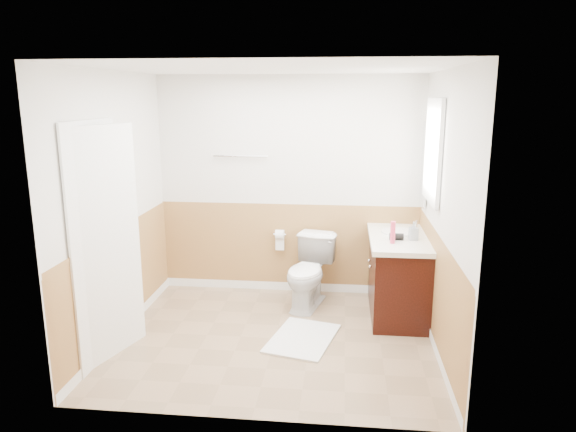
# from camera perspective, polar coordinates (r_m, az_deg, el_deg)

# --- Properties ---
(floor) EXTENTS (3.00, 3.00, 0.00)m
(floor) POSITION_cam_1_polar(r_m,az_deg,el_deg) (5.17, -1.43, -13.12)
(floor) COLOR #8C7051
(floor) RESTS_ON ground
(ceiling) EXTENTS (3.00, 3.00, 0.00)m
(ceiling) POSITION_cam_1_polar(r_m,az_deg,el_deg) (4.65, -1.61, 15.75)
(ceiling) COLOR white
(ceiling) RESTS_ON floor
(wall_back) EXTENTS (3.00, 0.00, 3.00)m
(wall_back) POSITION_cam_1_polar(r_m,az_deg,el_deg) (6.02, 0.11, 3.20)
(wall_back) COLOR silver
(wall_back) RESTS_ON floor
(wall_front) EXTENTS (3.00, 0.00, 3.00)m
(wall_front) POSITION_cam_1_polar(r_m,az_deg,el_deg) (3.51, -4.30, -4.06)
(wall_front) COLOR silver
(wall_front) RESTS_ON floor
(wall_left) EXTENTS (0.00, 3.00, 3.00)m
(wall_left) POSITION_cam_1_polar(r_m,az_deg,el_deg) (5.17, -18.24, 0.88)
(wall_left) COLOR silver
(wall_left) RESTS_ON floor
(wall_right) EXTENTS (0.00, 3.00, 3.00)m
(wall_right) POSITION_cam_1_polar(r_m,az_deg,el_deg) (4.80, 16.54, 0.09)
(wall_right) COLOR silver
(wall_right) RESTS_ON floor
(wainscot_back) EXTENTS (3.00, 0.00, 3.00)m
(wainscot_back) POSITION_cam_1_polar(r_m,az_deg,el_deg) (6.18, 0.09, -3.69)
(wainscot_back) COLOR #A77743
(wainscot_back) RESTS_ON floor
(wainscot_front) EXTENTS (3.00, 0.00, 3.00)m
(wainscot_front) POSITION_cam_1_polar(r_m,az_deg,el_deg) (3.81, -4.07, -14.84)
(wainscot_front) COLOR #A77743
(wainscot_front) RESTS_ON floor
(wainscot_left) EXTENTS (0.00, 2.60, 2.60)m
(wainscot_left) POSITION_cam_1_polar(r_m,az_deg,el_deg) (5.36, -17.55, -6.98)
(wainscot_left) COLOR #A77743
(wainscot_left) RESTS_ON floor
(wainscot_right) EXTENTS (0.00, 2.60, 2.60)m
(wainscot_right) POSITION_cam_1_polar(r_m,az_deg,el_deg) (5.01, 15.85, -8.29)
(wainscot_right) COLOR #A77743
(wainscot_right) RESTS_ON floor
(toilet) EXTENTS (0.60, 0.84, 0.77)m
(toilet) POSITION_cam_1_polar(r_m,az_deg,el_deg) (5.77, 2.26, -6.12)
(toilet) COLOR white
(toilet) RESTS_ON floor
(bath_mat) EXTENTS (0.73, 0.91, 0.02)m
(bath_mat) POSITION_cam_1_polar(r_m,az_deg,el_deg) (5.15, 1.58, -13.12)
(bath_mat) COLOR white
(bath_mat) RESTS_ON floor
(vanity_cabinet) EXTENTS (0.55, 1.10, 0.80)m
(vanity_cabinet) POSITION_cam_1_polar(r_m,az_deg,el_deg) (5.68, 11.84, -6.59)
(vanity_cabinet) COLOR black
(vanity_cabinet) RESTS_ON floor
(vanity_knob_left) EXTENTS (0.03, 0.03, 0.03)m
(vanity_knob_left) POSITION_cam_1_polar(r_m,az_deg,el_deg) (5.51, 8.89, -5.42)
(vanity_knob_left) COLOR silver
(vanity_knob_left) RESTS_ON vanity_cabinet
(vanity_knob_right) EXTENTS (0.03, 0.03, 0.03)m
(vanity_knob_right) POSITION_cam_1_polar(r_m,az_deg,el_deg) (5.70, 8.80, -4.79)
(vanity_knob_right) COLOR #B5B4BB
(vanity_knob_right) RESTS_ON vanity_cabinet
(countertop) EXTENTS (0.60, 1.15, 0.05)m
(countertop) POSITION_cam_1_polar(r_m,az_deg,el_deg) (5.55, 11.94, -2.45)
(countertop) COLOR white
(countertop) RESTS_ON vanity_cabinet
(sink_basin) EXTENTS (0.36, 0.36, 0.02)m
(sink_basin) POSITION_cam_1_polar(r_m,az_deg,el_deg) (5.68, 11.91, -1.71)
(sink_basin) COLOR white
(sink_basin) RESTS_ON countertop
(faucet) EXTENTS (0.02, 0.02, 0.14)m
(faucet) POSITION_cam_1_polar(r_m,az_deg,el_deg) (5.69, 13.74, -1.16)
(faucet) COLOR white
(faucet) RESTS_ON countertop
(lotion_bottle) EXTENTS (0.05, 0.05, 0.22)m
(lotion_bottle) POSITION_cam_1_polar(r_m,az_deg,el_deg) (5.26, 11.30, -1.76)
(lotion_bottle) COLOR #DA3859
(lotion_bottle) RESTS_ON countertop
(soap_dispenser) EXTENTS (0.09, 0.10, 0.18)m
(soap_dispenser) POSITION_cam_1_polar(r_m,az_deg,el_deg) (5.43, 13.47, -1.58)
(soap_dispenser) COLOR #8C949D
(soap_dispenser) RESTS_ON countertop
(hair_dryer_body) EXTENTS (0.14, 0.07, 0.07)m
(hair_dryer_body) POSITION_cam_1_polar(r_m,az_deg,el_deg) (5.40, 11.68, -2.20)
(hair_dryer_body) COLOR black
(hair_dryer_body) RESTS_ON countertop
(hair_dryer_handle) EXTENTS (0.03, 0.03, 0.07)m
(hair_dryer_handle) POSITION_cam_1_polar(r_m,az_deg,el_deg) (5.48, 11.28, -2.29)
(hair_dryer_handle) COLOR black
(hair_dryer_handle) RESTS_ON countertop
(mirror_panel) EXTENTS (0.02, 0.35, 0.90)m
(mirror_panel) POSITION_cam_1_polar(r_m,az_deg,el_deg) (5.81, 14.59, 5.41)
(mirror_panel) COLOR silver
(mirror_panel) RESTS_ON wall_right
(window_frame) EXTENTS (0.04, 0.80, 1.00)m
(window_frame) POSITION_cam_1_polar(r_m,az_deg,el_deg) (5.29, 15.45, 6.82)
(window_frame) COLOR white
(window_frame) RESTS_ON wall_right
(window_glass) EXTENTS (0.01, 0.70, 0.90)m
(window_glass) POSITION_cam_1_polar(r_m,az_deg,el_deg) (5.29, 15.62, 6.81)
(window_glass) COLOR white
(window_glass) RESTS_ON wall_right
(door) EXTENTS (0.29, 0.78, 2.04)m
(door) POSITION_cam_1_polar(r_m,az_deg,el_deg) (4.78, -19.13, -2.97)
(door) COLOR white
(door) RESTS_ON wall_left
(door_frame) EXTENTS (0.02, 0.92, 2.10)m
(door_frame) POSITION_cam_1_polar(r_m,az_deg,el_deg) (4.81, -19.96, -2.82)
(door_frame) COLOR white
(door_frame) RESTS_ON wall_left
(door_knob) EXTENTS (0.06, 0.06, 0.06)m
(door_knob) POSITION_cam_1_polar(r_m,az_deg,el_deg) (5.07, -16.90, -2.76)
(door_knob) COLOR silver
(door_knob) RESTS_ON door
(towel_bar) EXTENTS (0.62, 0.02, 0.02)m
(towel_bar) POSITION_cam_1_polar(r_m,az_deg,el_deg) (6.00, -5.21, 6.49)
(towel_bar) COLOR silver
(towel_bar) RESTS_ON wall_back
(tp_holder_bar) EXTENTS (0.14, 0.02, 0.02)m
(tp_holder_bar) POSITION_cam_1_polar(r_m,az_deg,el_deg) (6.08, -0.90, -2.01)
(tp_holder_bar) COLOR silver
(tp_holder_bar) RESTS_ON wall_back
(tp_roll) EXTENTS (0.10, 0.11, 0.11)m
(tp_roll) POSITION_cam_1_polar(r_m,az_deg,el_deg) (6.08, -0.90, -2.01)
(tp_roll) COLOR white
(tp_roll) RESTS_ON tp_holder_bar
(tp_sheet) EXTENTS (0.10, 0.01, 0.16)m
(tp_sheet) POSITION_cam_1_polar(r_m,az_deg,el_deg) (6.11, -0.90, -3.01)
(tp_sheet) COLOR white
(tp_sheet) RESTS_ON tp_roll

